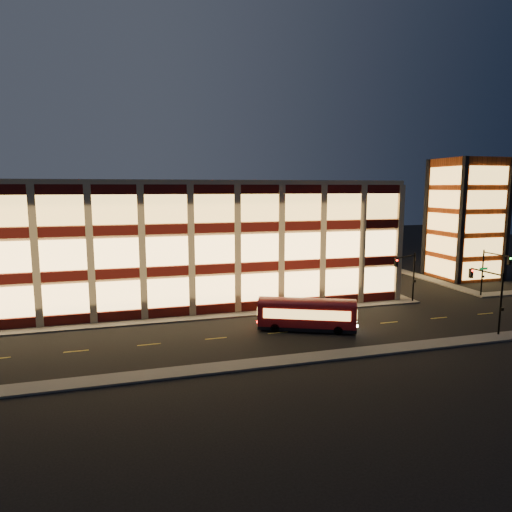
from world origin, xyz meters
name	(u,v)px	position (x,y,z in m)	size (l,w,h in m)	color
ground	(224,319)	(0.00, 0.00, 0.00)	(200.00, 200.00, 0.00)	black
sidewalk_office_south	(194,318)	(-3.00, 1.00, 0.07)	(54.00, 2.00, 0.15)	#514F4C
sidewalk_office_east	(346,277)	(23.00, 17.00, 0.07)	(2.00, 30.00, 0.15)	#514F4C
sidewalk_tower_west	(408,273)	(34.00, 17.00, 0.07)	(2.00, 30.00, 0.15)	#514F4C
sidewalk_near	(258,363)	(0.00, -13.00, 0.07)	(100.00, 2.00, 0.15)	#514F4C
office_building	(176,235)	(-2.91, 16.91, 7.25)	(50.45, 30.45, 14.50)	tan
stair_tower	(465,219)	(39.95, 11.95, 8.99)	(8.60, 8.60, 18.00)	#8C3814
traffic_signal_far	(408,270)	(22.21, 0.24, 4.11)	(3.79, 1.87, 6.00)	black
traffic_signal_right	(492,266)	(33.50, -0.62, 4.10)	(1.20, 4.37, 6.00)	black
traffic_signal_near	(490,289)	(23.50, -11.03, 4.13)	(0.32, 4.45, 6.00)	black
trolley_bus	(307,313)	(6.94, -5.97, 1.75)	(9.46, 5.92, 3.16)	maroon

